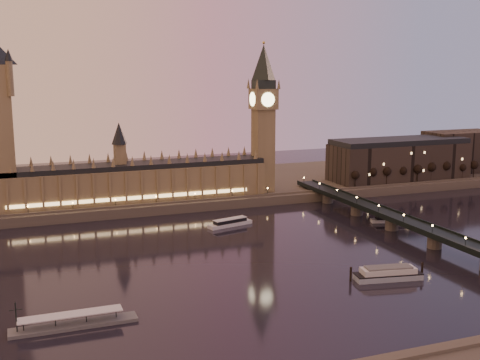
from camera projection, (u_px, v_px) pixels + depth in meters
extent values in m
plane|color=black|center=(257.00, 257.00, 297.97)|extent=(700.00, 700.00, 0.00)
cube|color=#423D35|center=(212.00, 186.00, 459.58)|extent=(560.00, 130.00, 6.00)
cube|color=brown|center=(130.00, 185.00, 392.25)|extent=(180.00, 26.00, 22.00)
cube|color=black|center=(130.00, 166.00, 389.94)|extent=(180.00, 22.00, 3.20)
cube|color=#FFCC7F|center=(134.00, 198.00, 380.94)|extent=(153.00, 0.25, 2.20)
cube|color=brown|center=(263.00, 151.00, 421.57)|extent=(13.00, 13.00, 58.00)
cube|color=brown|center=(263.00, 99.00, 414.95)|extent=(16.00, 16.00, 14.00)
cylinder|color=#FFEAA5|center=(268.00, 100.00, 407.43)|extent=(9.60, 0.35, 9.60)
cylinder|color=#FFEAA5|center=(252.00, 99.00, 412.11)|extent=(0.35, 9.60, 9.60)
cube|color=black|center=(263.00, 84.00, 413.12)|extent=(13.00, 13.00, 6.00)
cone|color=black|center=(264.00, 62.00, 410.36)|extent=(17.68, 17.68, 24.00)
sphere|color=gold|center=(264.00, 43.00, 407.97)|extent=(2.00, 2.00, 2.00)
cube|color=black|center=(413.00, 224.00, 328.43)|extent=(13.00, 260.00, 2.00)
cube|color=black|center=(403.00, 223.00, 325.97)|extent=(0.60, 260.00, 1.00)
cube|color=black|center=(422.00, 221.00, 330.34)|extent=(0.60, 260.00, 1.00)
cube|color=black|center=(399.00, 161.00, 470.79)|extent=(110.00, 36.00, 28.00)
cube|color=black|center=(400.00, 141.00, 467.85)|extent=(108.00, 34.00, 4.00)
cube|color=black|center=(460.00, 151.00, 505.57)|extent=(60.00, 30.00, 34.00)
cylinder|color=black|center=(357.00, 181.00, 439.08)|extent=(0.70, 0.70, 9.45)
sphere|color=black|center=(357.00, 174.00, 438.17)|extent=(6.30, 6.30, 6.30)
cylinder|color=black|center=(372.00, 180.00, 443.75)|extent=(0.70, 0.70, 9.45)
sphere|color=black|center=(373.00, 173.00, 442.85)|extent=(6.30, 6.30, 6.30)
cylinder|color=black|center=(388.00, 179.00, 448.43)|extent=(0.70, 0.70, 9.45)
sphere|color=black|center=(388.00, 172.00, 447.52)|extent=(6.30, 6.30, 6.30)
cylinder|color=black|center=(403.00, 178.00, 453.11)|extent=(0.70, 0.70, 9.45)
sphere|color=black|center=(403.00, 171.00, 452.20)|extent=(6.30, 6.30, 6.30)
cylinder|color=black|center=(418.00, 176.00, 457.78)|extent=(0.70, 0.70, 9.45)
sphere|color=black|center=(418.00, 170.00, 456.88)|extent=(6.30, 6.30, 6.30)
cylinder|color=black|center=(433.00, 175.00, 462.46)|extent=(0.70, 0.70, 9.45)
sphere|color=black|center=(433.00, 169.00, 461.55)|extent=(6.30, 6.30, 6.30)
cylinder|color=black|center=(447.00, 174.00, 467.14)|extent=(0.70, 0.70, 9.45)
sphere|color=black|center=(447.00, 168.00, 466.23)|extent=(6.30, 6.30, 6.30)
cylinder|color=black|center=(461.00, 173.00, 471.81)|extent=(0.70, 0.70, 9.45)
sphere|color=black|center=(461.00, 167.00, 470.91)|extent=(6.30, 6.30, 6.30)
cylinder|color=black|center=(474.00, 172.00, 476.49)|extent=(0.70, 0.70, 9.45)
sphere|color=black|center=(475.00, 166.00, 475.58)|extent=(6.30, 6.30, 6.30)
cube|color=silver|center=(230.00, 224.00, 355.80)|extent=(28.76, 12.94, 2.06)
cube|color=black|center=(230.00, 221.00, 355.42)|extent=(21.41, 10.04, 2.06)
cube|color=silver|center=(230.00, 219.00, 355.20)|extent=(22.01, 10.42, 0.38)
cube|color=silver|center=(390.00, 221.00, 364.36)|extent=(23.50, 12.74, 1.94)
cube|color=black|center=(390.00, 218.00, 364.00)|extent=(17.53, 9.86, 1.94)
cube|color=silver|center=(390.00, 216.00, 363.79)|extent=(18.04, 10.22, 0.35)
cube|color=#91A1B9|center=(388.00, 277.00, 265.75)|extent=(31.01, 13.57, 2.44)
cube|color=black|center=(388.00, 274.00, 265.48)|extent=(31.01, 13.57, 0.47)
cube|color=silver|center=(388.00, 270.00, 265.22)|extent=(25.31, 11.66, 2.44)
cube|color=#595B5E|center=(388.00, 267.00, 264.93)|extent=(21.45, 10.08, 0.66)
cylinder|color=black|center=(351.00, 274.00, 263.27)|extent=(1.03, 1.03, 6.37)
cylinder|color=black|center=(422.00, 269.00, 269.35)|extent=(1.03, 1.03, 6.37)
cube|color=#595B5E|center=(74.00, 325.00, 217.19)|extent=(45.24, 7.54, 1.29)
cube|color=silver|center=(71.00, 314.00, 216.03)|extent=(36.62, 6.46, 0.32)
cylinder|color=black|center=(16.00, 317.00, 209.35)|extent=(0.43, 0.43, 10.77)
cylinder|color=black|center=(16.00, 310.00, 208.86)|extent=(4.31, 0.26, 0.26)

